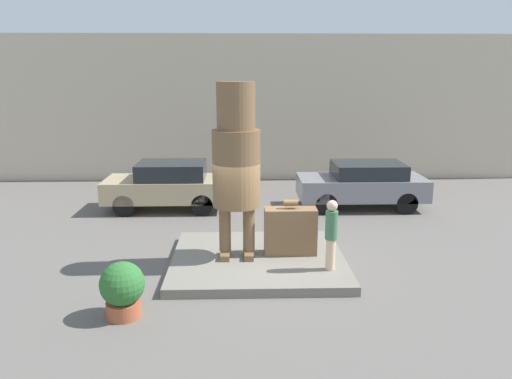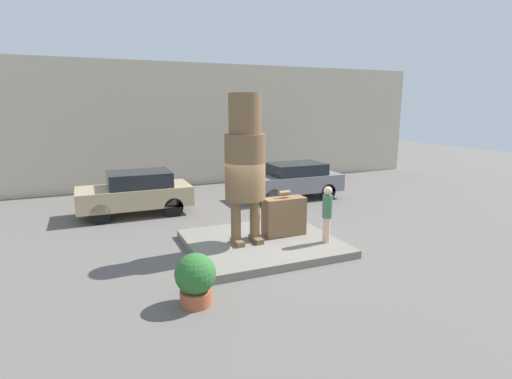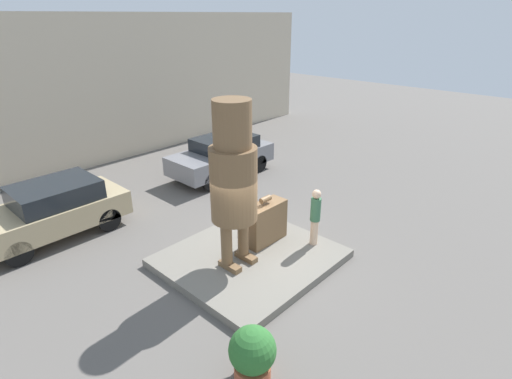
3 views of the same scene
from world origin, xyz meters
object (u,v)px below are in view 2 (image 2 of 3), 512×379
(parked_car_tan, at_px, (136,192))
(statue_figure, at_px, (245,157))
(tourist, at_px, (327,212))
(parked_car_grey, at_px, (292,180))
(planter_pot, at_px, (196,278))
(giant_suitcase, at_px, (284,216))

(parked_car_tan, bearing_deg, statue_figure, 115.07)
(parked_car_tan, bearing_deg, tourist, 126.72)
(statue_figure, relative_size, parked_car_tan, 1.02)
(statue_figure, xyz_separation_m, parked_car_grey, (4.26, 5.11, -1.79))
(statue_figure, height_order, planter_pot, statue_figure)
(giant_suitcase, height_order, parked_car_tan, parked_car_tan)
(parked_car_tan, relative_size, parked_car_grey, 0.95)
(giant_suitcase, distance_m, planter_pot, 4.43)
(giant_suitcase, bearing_deg, planter_pot, -141.14)
(parked_car_tan, height_order, planter_pot, parked_car_tan)
(giant_suitcase, distance_m, parked_car_tan, 6.16)
(giant_suitcase, bearing_deg, tourist, -53.27)
(giant_suitcase, bearing_deg, statue_figure, -173.35)
(parked_car_grey, xyz_separation_m, planter_pot, (-6.41, -7.73, -0.27))
(giant_suitcase, xyz_separation_m, parked_car_tan, (-3.68, 4.94, 0.07))
(statue_figure, relative_size, parked_car_grey, 0.97)
(giant_suitcase, height_order, parked_car_grey, giant_suitcase)
(tourist, bearing_deg, statue_figure, 156.29)
(giant_suitcase, height_order, planter_pot, giant_suitcase)
(statue_figure, bearing_deg, parked_car_grey, 50.16)
(parked_car_tan, bearing_deg, planter_pot, 91.76)
(tourist, bearing_deg, parked_car_tan, 126.72)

